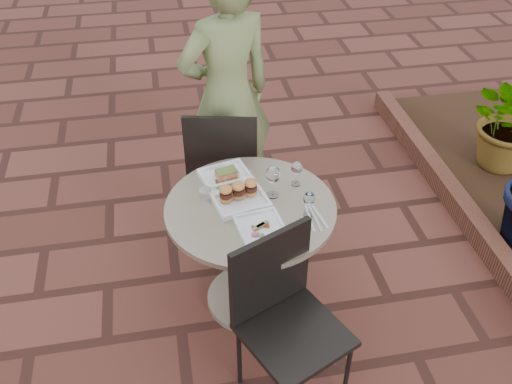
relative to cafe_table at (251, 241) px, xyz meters
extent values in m
plane|color=#5B2C24|center=(-0.01, 0.27, -0.48)|extent=(60.00, 60.00, 0.00)
cylinder|color=gray|center=(0.00, 0.00, -0.46)|extent=(0.52, 0.52, 0.04)
cylinder|color=gray|center=(0.00, 0.00, -0.13)|extent=(0.08, 0.08, 0.70)
cylinder|color=gray|center=(0.00, 0.00, 0.23)|extent=(0.90, 0.90, 0.03)
cube|color=black|center=(-0.03, 0.78, -0.03)|extent=(0.53, 0.53, 0.03)
cube|color=black|center=(-0.08, 0.59, 0.22)|extent=(0.44, 0.13, 0.46)
cylinder|color=black|center=(0.20, 0.92, -0.26)|extent=(0.02, 0.02, 0.44)
cylinder|color=black|center=(-0.17, 1.01, -0.26)|extent=(0.02, 0.02, 0.44)
cylinder|color=black|center=(0.11, 0.55, -0.26)|extent=(0.02, 0.02, 0.44)
cylinder|color=black|center=(-0.26, 0.64, -0.26)|extent=(0.02, 0.02, 0.44)
cube|color=black|center=(0.09, -0.63, -0.03)|extent=(0.58, 0.58, 0.03)
cube|color=black|center=(0.01, -0.45, 0.22)|extent=(0.41, 0.21, 0.46)
cylinder|color=black|center=(0.35, -0.73, -0.26)|extent=(0.02, 0.02, 0.44)
cylinder|color=black|center=(-0.16, -0.54, -0.26)|extent=(0.02, 0.02, 0.44)
cylinder|color=black|center=(0.19, -0.38, -0.26)|extent=(0.02, 0.02, 0.44)
imported|color=olive|center=(0.02, 0.92, 0.39)|extent=(0.74, 0.60, 1.75)
cube|color=white|center=(-0.09, 0.24, 0.25)|extent=(0.32, 0.32, 0.01)
cube|color=#D66E4B|center=(-0.09, 0.24, 0.29)|extent=(0.13, 0.10, 0.04)
cube|color=#52612C|center=(-0.09, 0.24, 0.31)|extent=(0.12, 0.09, 0.01)
cube|color=white|center=(-0.05, 0.06, 0.25)|extent=(0.32, 0.32, 0.01)
cube|color=white|center=(0.02, -0.18, 0.25)|extent=(0.26, 0.26, 0.01)
ellipsoid|color=#CF5575|center=(-0.02, -0.24, 0.27)|extent=(0.04, 0.03, 0.02)
cylinder|color=white|center=(0.28, -0.12, 0.25)|extent=(0.05, 0.05, 0.00)
cylinder|color=white|center=(0.28, -0.12, 0.28)|extent=(0.01, 0.01, 0.06)
ellipsoid|color=white|center=(0.28, -0.12, 0.35)|extent=(0.06, 0.06, 0.08)
cylinder|color=white|center=(0.28, -0.12, 0.35)|extent=(0.05, 0.05, 0.03)
cylinder|color=white|center=(0.13, 0.07, 0.25)|extent=(0.07, 0.07, 0.00)
cylinder|color=white|center=(0.13, 0.07, 0.29)|extent=(0.01, 0.01, 0.08)
ellipsoid|color=white|center=(0.13, 0.07, 0.38)|extent=(0.08, 0.08, 0.10)
cylinder|color=white|center=(0.28, 0.14, 0.25)|extent=(0.05, 0.05, 0.00)
cylinder|color=white|center=(0.28, 0.14, 0.28)|extent=(0.01, 0.01, 0.07)
ellipsoid|color=white|center=(0.28, 0.14, 0.35)|extent=(0.06, 0.06, 0.08)
cylinder|color=silver|center=(-0.22, 0.12, 0.27)|extent=(0.08, 0.08, 0.05)
cube|color=brown|center=(1.59, 0.57, -0.41)|extent=(0.12, 3.00, 0.15)
camera|label=1|loc=(-0.39, -2.25, 2.15)|focal=40.00mm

